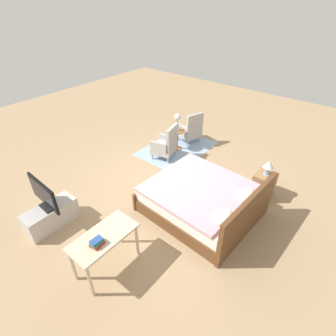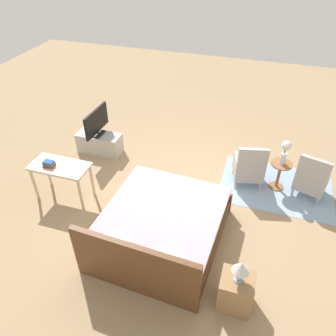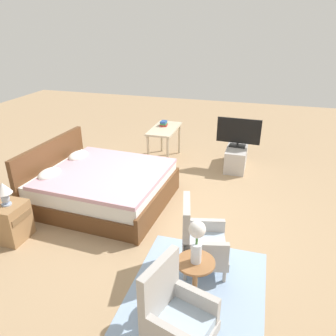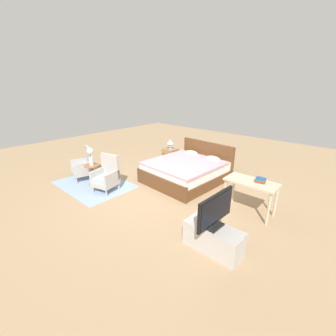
{
  "view_description": "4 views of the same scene",
  "coord_description": "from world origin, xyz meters",
  "px_view_note": "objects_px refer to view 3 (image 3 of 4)",
  "views": [
    {
      "loc": [
        3.43,
        3.05,
        3.76
      ],
      "look_at": [
        0.09,
        0.33,
        0.81
      ],
      "focal_mm": 28.0,
      "sensor_mm": 36.0,
      "label": 1
    },
    {
      "loc": [
        -1.21,
        4.42,
        4.17
      ],
      "look_at": [
        0.16,
        0.1,
        0.7
      ],
      "focal_mm": 35.0,
      "sensor_mm": 36.0,
      "label": 2
    },
    {
      "loc": [
        -4.36,
        -1.31,
        2.82
      ],
      "look_at": [
        0.0,
        -0.03,
        0.75
      ],
      "focal_mm": 35.0,
      "sensor_mm": 36.0,
      "label": 3
    },
    {
      "loc": [
        3.55,
        -3.66,
        2.58
      ],
      "look_at": [
        -0.04,
        0.31,
        0.6
      ],
      "focal_mm": 24.0,
      "sensor_mm": 36.0,
      "label": 4
    }
  ],
  "objects_px": {
    "bed": "(101,186)",
    "flower_vase": "(197,238)",
    "book_stack": "(164,124)",
    "armchair_by_window_right": "(200,242)",
    "vanity_desk": "(164,133)",
    "armchair_by_window_left": "(175,317)",
    "side_table": "(195,277)",
    "table_lamp": "(3,191)",
    "tv_stand": "(236,156)",
    "nightstand": "(11,222)",
    "tv_flatscreen": "(239,132)"
  },
  "relations": [
    {
      "from": "bed",
      "to": "table_lamp",
      "type": "bearing_deg",
      "value": 150.4
    },
    {
      "from": "nightstand",
      "to": "book_stack",
      "type": "bearing_deg",
      "value": -18.3
    },
    {
      "from": "bed",
      "to": "armchair_by_window_left",
      "type": "relative_size",
      "value": 2.34
    },
    {
      "from": "side_table",
      "to": "nightstand",
      "type": "height_order",
      "value": "side_table"
    },
    {
      "from": "bed",
      "to": "side_table",
      "type": "height_order",
      "value": "bed"
    },
    {
      "from": "flower_vase",
      "to": "vanity_desk",
      "type": "distance_m",
      "value": 4.03
    },
    {
      "from": "tv_stand",
      "to": "tv_flatscreen",
      "type": "height_order",
      "value": "tv_flatscreen"
    },
    {
      "from": "armchair_by_window_left",
      "to": "side_table",
      "type": "xyz_separation_m",
      "value": [
        0.56,
        -0.06,
        -0.03
      ]
    },
    {
      "from": "bed",
      "to": "armchair_by_window_left",
      "type": "distance_m",
      "value": 2.96
    },
    {
      "from": "table_lamp",
      "to": "armchair_by_window_left",
      "type": "bearing_deg",
      "value": -110.71
    },
    {
      "from": "armchair_by_window_right",
      "to": "side_table",
      "type": "relative_size",
      "value": 1.62
    },
    {
      "from": "bed",
      "to": "flower_vase",
      "type": "xyz_separation_m",
      "value": [
        -1.71,
        -1.95,
        0.56
      ]
    },
    {
      "from": "side_table",
      "to": "nightstand",
      "type": "bearing_deg",
      "value": 80.95
    },
    {
      "from": "armchair_by_window_right",
      "to": "nightstand",
      "type": "bearing_deg",
      "value": 93.07
    },
    {
      "from": "flower_vase",
      "to": "tv_flatscreen",
      "type": "xyz_separation_m",
      "value": [
        3.81,
        -0.07,
        -0.11
      ]
    },
    {
      "from": "armchair_by_window_right",
      "to": "book_stack",
      "type": "height_order",
      "value": "armchair_by_window_right"
    },
    {
      "from": "bed",
      "to": "side_table",
      "type": "bearing_deg",
      "value": -131.16
    },
    {
      "from": "side_table",
      "to": "tv_stand",
      "type": "bearing_deg",
      "value": -1.05
    },
    {
      "from": "flower_vase",
      "to": "armchair_by_window_left",
      "type": "bearing_deg",
      "value": 173.84
    },
    {
      "from": "bed",
      "to": "vanity_desk",
      "type": "distance_m",
      "value": 2.12
    },
    {
      "from": "bed",
      "to": "armchair_by_window_right",
      "type": "xyz_separation_m",
      "value": [
        -1.14,
        -1.89,
        0.08
      ]
    },
    {
      "from": "flower_vase",
      "to": "book_stack",
      "type": "height_order",
      "value": "flower_vase"
    },
    {
      "from": "armchair_by_window_right",
      "to": "flower_vase",
      "type": "xyz_separation_m",
      "value": [
        -0.57,
        -0.06,
        0.48
      ]
    },
    {
      "from": "armchair_by_window_left",
      "to": "flower_vase",
      "type": "relative_size",
      "value": 1.93
    },
    {
      "from": "armchair_by_window_left",
      "to": "tv_flatscreen",
      "type": "relative_size",
      "value": 1.06
    },
    {
      "from": "tv_stand",
      "to": "tv_flatscreen",
      "type": "bearing_deg",
      "value": -2.33
    },
    {
      "from": "nightstand",
      "to": "armchair_by_window_right",
      "type": "bearing_deg",
      "value": -86.93
    },
    {
      "from": "flower_vase",
      "to": "book_stack",
      "type": "bearing_deg",
      "value": 21.47
    },
    {
      "from": "bed",
      "to": "flower_vase",
      "type": "distance_m",
      "value": 2.66
    },
    {
      "from": "table_lamp",
      "to": "tv_flatscreen",
      "type": "distance_m",
      "value": 4.36
    },
    {
      "from": "armchair_by_window_right",
      "to": "vanity_desk",
      "type": "bearing_deg",
      "value": 23.88
    },
    {
      "from": "armchair_by_window_right",
      "to": "table_lamp",
      "type": "bearing_deg",
      "value": 93.07
    },
    {
      "from": "table_lamp",
      "to": "tv_flatscreen",
      "type": "xyz_separation_m",
      "value": [
        3.39,
        -2.75,
        -0.01
      ]
    },
    {
      "from": "tv_flatscreen",
      "to": "side_table",
      "type": "bearing_deg",
      "value": 178.95
    },
    {
      "from": "armchair_by_window_right",
      "to": "vanity_desk",
      "type": "xyz_separation_m",
      "value": [
        3.18,
        1.41,
        0.23
      ]
    },
    {
      "from": "side_table",
      "to": "table_lamp",
      "type": "distance_m",
      "value": 2.74
    },
    {
      "from": "side_table",
      "to": "vanity_desk",
      "type": "height_order",
      "value": "vanity_desk"
    },
    {
      "from": "bed",
      "to": "flower_vase",
      "type": "relative_size",
      "value": 4.51
    },
    {
      "from": "armchair_by_window_left",
      "to": "table_lamp",
      "type": "relative_size",
      "value": 2.79
    },
    {
      "from": "side_table",
      "to": "table_lamp",
      "type": "bearing_deg",
      "value": 80.96
    },
    {
      "from": "flower_vase",
      "to": "bed",
      "type": "bearing_deg",
      "value": 48.84
    },
    {
      "from": "table_lamp",
      "to": "tv_stand",
      "type": "xyz_separation_m",
      "value": [
        3.38,
        -2.75,
        -0.53
      ]
    },
    {
      "from": "armchair_by_window_right",
      "to": "tv_stand",
      "type": "height_order",
      "value": "armchair_by_window_right"
    },
    {
      "from": "armchair_by_window_right",
      "to": "flower_vase",
      "type": "relative_size",
      "value": 1.93
    },
    {
      "from": "bed",
      "to": "nightstand",
      "type": "xyz_separation_m",
      "value": [
        -1.28,
        0.73,
        -0.03
      ]
    },
    {
      "from": "flower_vase",
      "to": "side_table",
      "type": "bearing_deg",
      "value": 90.0
    },
    {
      "from": "tv_flatscreen",
      "to": "book_stack",
      "type": "height_order",
      "value": "tv_flatscreen"
    },
    {
      "from": "nightstand",
      "to": "tv_flatscreen",
      "type": "distance_m",
      "value": 4.39
    },
    {
      "from": "book_stack",
      "to": "side_table",
      "type": "bearing_deg",
      "value": -158.53
    },
    {
      "from": "tv_flatscreen",
      "to": "book_stack",
      "type": "distance_m",
      "value": 1.61
    }
  ]
}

